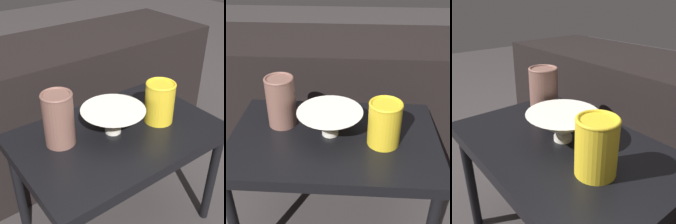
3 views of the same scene
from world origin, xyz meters
TOP-DOWN VIEW (x-y plane):
  - table at (0.00, 0.00)m, footprint 0.73×0.47m
  - couch_backdrop at (0.00, 0.55)m, footprint 1.70×0.50m
  - bowl at (-0.01, 0.01)m, footprint 0.23×0.23m
  - vase_textured_left at (-0.19, 0.07)m, footprint 0.10×0.10m
  - vase_colorful_right at (0.17, -0.03)m, footprint 0.11×0.11m

SIDE VIEW (x-z plane):
  - couch_backdrop at x=0.00m, z-range 0.00..0.64m
  - table at x=0.00m, z-range 0.18..0.66m
  - bowl at x=-0.01m, z-range 0.48..0.58m
  - vase_colorful_right at x=0.17m, z-range 0.48..0.63m
  - vase_textured_left at x=-0.19m, z-range 0.48..0.67m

